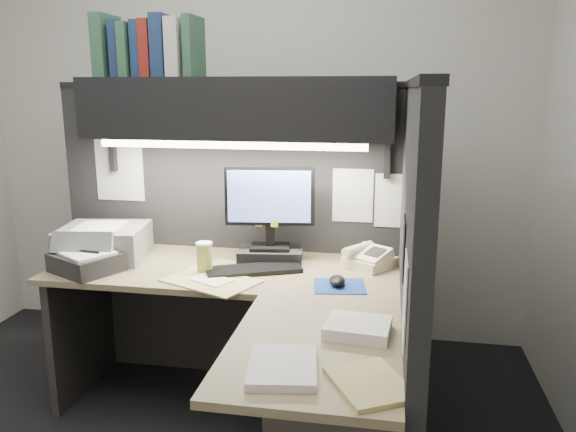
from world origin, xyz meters
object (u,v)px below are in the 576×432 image
Objects in this scene: printer at (104,242)px; desk at (265,383)px; monitor at (270,224)px; keyboard at (254,270)px; notebook_stack at (86,262)px; coffee_cup at (205,259)px; telephone at (370,259)px; overhead_shelf at (237,108)px.

desk is at bearing -40.35° from printer.
monitor is 0.27m from keyboard.
notebook_stack is (-0.97, 0.39, 0.33)m from desk.
coffee_cup is 0.61m from printer.
printer is at bearing 167.17° from coffee_cup.
desk is 0.86m from telephone.
overhead_shelf is 1.05m from notebook_stack.
coffee_cup is at bearing 169.58° from keyboard.
notebook_stack is at bearing 166.08° from keyboard.
keyboard is at bearing -126.36° from telephone.
coffee_cup is (-0.23, -0.05, 0.06)m from keyboard.
notebook_stack is at bearing -151.28° from overhead_shelf.
coffee_cup is (-0.78, -0.23, 0.03)m from telephone.
coffee_cup is at bearing 130.34° from desk.
overhead_shelf reaches higher than coffee_cup.
overhead_shelf reaches higher than printer.
coffee_cup reaches higher than desk.
printer is at bearing 148.63° from desk.
monitor is at bearing -13.30° from overhead_shelf.
desk is 0.71m from coffee_cup.
desk is at bearing -21.69° from notebook_stack.
keyboard reaches higher than desk.
notebook_stack is (-0.57, -0.08, -0.03)m from coffee_cup.
coffee_cup reaches higher than notebook_stack.
monitor reaches higher than coffee_cup.
keyboard is at bearing -14.67° from printer.
printer is 1.41× the size of notebook_stack.
desk is at bearing -95.52° from keyboard.
coffee_cup is 0.33× the size of printer.
desk is 1.10× the size of overhead_shelf.
monitor is at bearing -145.73° from telephone.
telephone is 0.50× the size of printer.
monitor is 1.07× the size of keyboard.
desk is 0.87m from monitor.
monitor is (0.17, -0.04, -0.58)m from overhead_shelf.
printer reaches higher than telephone.
coffee_cup is (-0.27, -0.24, -0.12)m from monitor.
telephone reaches higher than keyboard.
desk is 3.48× the size of monitor.
printer reaches higher than keyboard.
overhead_shelf is at bearing 28.72° from notebook_stack.
keyboard is 0.81m from notebook_stack.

